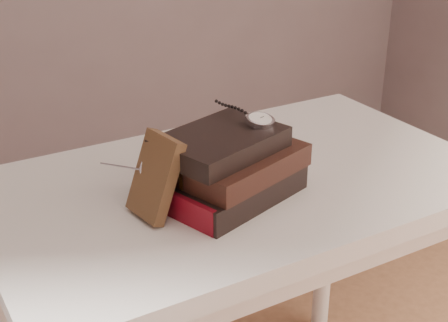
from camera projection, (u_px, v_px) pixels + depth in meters
table at (239, 217)px, 1.32m from camera, size 1.00×0.60×0.75m
book_stack at (229, 167)px, 1.18m from camera, size 0.30×0.25×0.13m
journal at (155, 177)px, 1.11m from camera, size 0.09×0.10×0.15m
pocket_watch at (258, 119)px, 1.19m from camera, size 0.07×0.16×0.02m
eyeglasses at (160, 163)px, 1.17m from camera, size 0.14×0.15×0.05m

